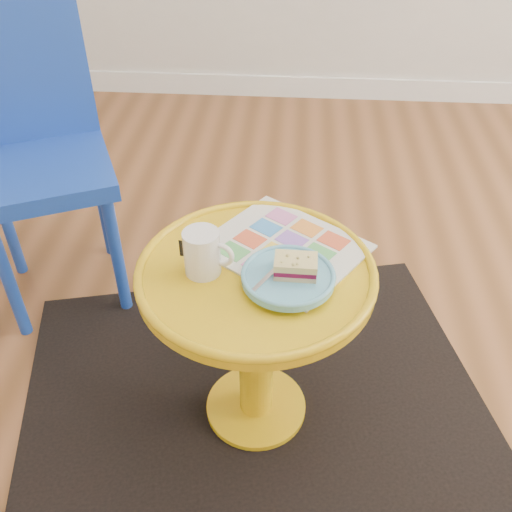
# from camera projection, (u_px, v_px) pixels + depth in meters

# --- Properties ---
(floor) EXTENTS (4.00, 4.00, 0.00)m
(floor) POSITION_uv_depth(u_px,v_px,m) (478.00, 367.00, 1.74)
(floor) COLOR brown
(floor) RESTS_ON ground
(room_walls) EXTENTS (4.00, 4.00, 4.00)m
(room_walls) POSITION_uv_depth(u_px,v_px,m) (203.00, 172.00, 2.54)
(room_walls) COLOR silver
(room_walls) RESTS_ON ground
(rug) EXTENTS (1.52, 1.37, 0.01)m
(rug) POSITION_uv_depth(u_px,v_px,m) (256.00, 408.00, 1.62)
(rug) COLOR black
(rug) RESTS_ON ground
(side_table) EXTENTS (0.55, 0.55, 0.52)m
(side_table) POSITION_uv_depth(u_px,v_px,m) (256.00, 316.00, 1.39)
(side_table) COLOR gold
(side_table) RESTS_ON ground
(chair) EXTENTS (0.54, 0.54, 0.93)m
(chair) POSITION_uv_depth(u_px,v_px,m) (35.00, 143.00, 1.75)
(chair) COLOR #1C44B8
(chair) RESTS_ON ground
(newspaper) EXTENTS (0.45, 0.43, 0.01)m
(newspaper) POSITION_uv_depth(u_px,v_px,m) (284.00, 247.00, 1.36)
(newspaper) COLOR silver
(newspaper) RESTS_ON side_table
(mug) EXTENTS (0.12, 0.08, 0.11)m
(mug) POSITION_uv_depth(u_px,v_px,m) (203.00, 252.00, 1.26)
(mug) COLOR white
(mug) RESTS_ON side_table
(plate) EXTENTS (0.21, 0.21, 0.02)m
(plate) POSITION_uv_depth(u_px,v_px,m) (288.00, 277.00, 1.24)
(plate) COLOR #63B3D3
(plate) RESTS_ON newspaper
(cake_slice) EXTENTS (0.09, 0.06, 0.04)m
(cake_slice) POSITION_uv_depth(u_px,v_px,m) (296.00, 266.00, 1.23)
(cake_slice) COLOR #D3BC8C
(cake_slice) RESTS_ON plate
(fork) EXTENTS (0.08, 0.13, 0.00)m
(fork) POSITION_uv_depth(u_px,v_px,m) (272.00, 272.00, 1.24)
(fork) COLOR silver
(fork) RESTS_ON plate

